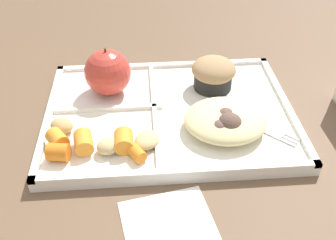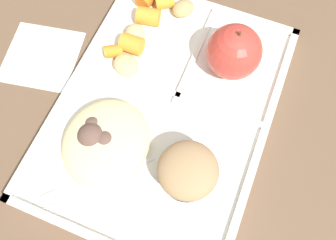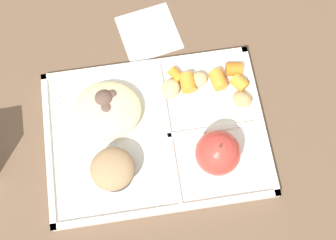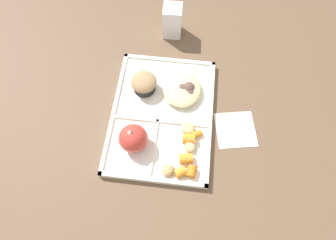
{
  "view_description": "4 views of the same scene",
  "coord_description": "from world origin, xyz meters",
  "px_view_note": "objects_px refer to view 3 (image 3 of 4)",
  "views": [
    {
      "loc": [
        -0.04,
        -0.49,
        0.39
      ],
      "look_at": [
        -0.01,
        -0.04,
        0.03
      ],
      "focal_mm": 41.87,
      "sensor_mm": 36.0,
      "label": 1
    },
    {
      "loc": [
        0.18,
        0.08,
        0.45
      ],
      "look_at": [
        0.03,
        0.02,
        0.05
      ],
      "focal_mm": 36.84,
      "sensor_mm": 36.0,
      "label": 2
    },
    {
      "loc": [
        0.01,
        0.23,
        0.75
      ],
      "look_at": [
        -0.02,
        -0.01,
        0.06
      ],
      "focal_mm": 46.7,
      "sensor_mm": 36.0,
      "label": 3
    },
    {
      "loc": [
        -0.37,
        -0.06,
        0.75
      ],
      "look_at": [
        -0.02,
        -0.02,
        0.03
      ],
      "focal_mm": 31.11,
      "sensor_mm": 36.0,
      "label": 4
    }
  ],
  "objects_px": {
    "green_apple": "(218,153)",
    "bran_muffin": "(113,170)",
    "lunch_tray": "(156,134)",
    "plastic_fork": "(79,118)"
  },
  "relations": [
    {
      "from": "lunch_tray",
      "to": "green_apple",
      "type": "relative_size",
      "value": 4.72
    },
    {
      "from": "green_apple",
      "to": "bran_muffin",
      "type": "bearing_deg",
      "value": 0.0
    },
    {
      "from": "plastic_fork",
      "to": "bran_muffin",
      "type": "bearing_deg",
      "value": 115.46
    },
    {
      "from": "green_apple",
      "to": "bran_muffin",
      "type": "xyz_separation_m",
      "value": [
        0.17,
        0.0,
        -0.01
      ]
    },
    {
      "from": "lunch_tray",
      "to": "bran_muffin",
      "type": "height_order",
      "value": "bran_muffin"
    },
    {
      "from": "green_apple",
      "to": "bran_muffin",
      "type": "height_order",
      "value": "green_apple"
    },
    {
      "from": "lunch_tray",
      "to": "bran_muffin",
      "type": "bearing_deg",
      "value": 37.69
    },
    {
      "from": "lunch_tray",
      "to": "bran_muffin",
      "type": "xyz_separation_m",
      "value": [
        0.08,
        0.06,
        0.03
      ]
    },
    {
      "from": "lunch_tray",
      "to": "green_apple",
      "type": "height_order",
      "value": "green_apple"
    },
    {
      "from": "lunch_tray",
      "to": "plastic_fork",
      "type": "xyz_separation_m",
      "value": [
        0.13,
        -0.05,
        0.01
      ]
    }
  ]
}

